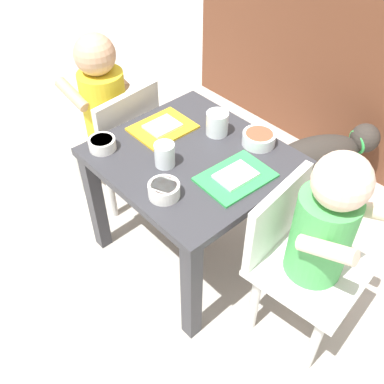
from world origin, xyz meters
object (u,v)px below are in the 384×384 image
(food_tray_right, at_px, (236,177))
(veggie_bowl_far, at_px, (259,138))
(seated_child_right, at_px, (318,232))
(veggie_bowl_near, at_px, (164,190))
(dining_table, at_px, (192,176))
(water_cup_left, at_px, (217,125))
(water_cup_right, at_px, (165,156))
(cereal_bowl_right_side, at_px, (102,144))
(food_tray_left, at_px, (163,128))
(dog, at_px, (322,156))
(seated_child_left, at_px, (106,105))

(food_tray_right, relative_size, veggie_bowl_far, 2.08)
(seated_child_right, bearing_deg, veggie_bowl_far, 155.99)
(veggie_bowl_far, relative_size, veggie_bowl_near, 1.18)
(dining_table, bearing_deg, water_cup_left, 102.19)
(dining_table, relative_size, food_tray_right, 2.56)
(water_cup_left, xyz_separation_m, water_cup_right, (0.01, -0.22, -0.00))
(cereal_bowl_right_side, bearing_deg, food_tray_left, 77.73)
(seated_child_right, relative_size, dog, 1.50)
(cereal_bowl_right_side, relative_size, veggie_bowl_near, 0.95)
(veggie_bowl_far, bearing_deg, dog, 86.69)
(dog, bearing_deg, seated_child_left, -133.22)
(food_tray_right, relative_size, water_cup_right, 2.97)
(seated_child_left, xyz_separation_m, dog, (0.55, 0.58, -0.22))
(food_tray_left, height_order, food_tray_right, same)
(water_cup_left, height_order, cereal_bowl_right_side, water_cup_left)
(water_cup_right, bearing_deg, dining_table, 76.90)
(water_cup_right, bearing_deg, food_tray_left, 142.93)
(seated_child_right, distance_m, veggie_bowl_far, 0.37)
(water_cup_right, height_order, cereal_bowl_right_side, water_cup_right)
(seated_child_right, height_order, veggie_bowl_far, seated_child_right)
(dining_table, distance_m, food_tray_left, 0.18)
(seated_child_left, height_order, water_cup_left, seated_child_left)
(dining_table, distance_m, veggie_bowl_far, 0.23)
(seated_child_right, bearing_deg, dog, 120.54)
(food_tray_left, relative_size, food_tray_right, 0.90)
(dog, relative_size, veggie_bowl_far, 4.44)
(dining_table, relative_size, veggie_bowl_near, 6.28)
(veggie_bowl_far, bearing_deg, seated_child_right, -24.01)
(dining_table, distance_m, food_tray_right, 0.18)
(dog, relative_size, cereal_bowl_right_side, 5.52)
(seated_child_right, relative_size, water_cup_left, 9.05)
(dog, bearing_deg, veggie_bowl_far, -93.31)
(water_cup_left, xyz_separation_m, veggie_bowl_near, (0.11, -0.31, -0.01))
(dog, height_order, food_tray_right, food_tray_right)
(dog, height_order, food_tray_left, food_tray_left)
(veggie_bowl_far, bearing_deg, seated_child_left, -158.79)
(dining_table, height_order, water_cup_left, water_cup_left)
(seated_child_right, xyz_separation_m, water_cup_right, (-0.45, -0.13, 0.05))
(dining_table, relative_size, seated_child_left, 0.81)
(water_cup_left, xyz_separation_m, veggie_bowl_far, (0.13, 0.06, -0.01))
(food_tray_left, distance_m, water_cup_right, 0.18)
(dog, relative_size, food_tray_left, 2.36)
(food_tray_right, distance_m, veggie_bowl_near, 0.21)
(cereal_bowl_right_side, bearing_deg, water_cup_right, 26.70)
(dining_table, distance_m, seated_child_left, 0.44)
(dining_table, xyz_separation_m, dog, (0.12, 0.57, -0.16))
(water_cup_left, height_order, veggie_bowl_far, water_cup_left)
(dining_table, xyz_separation_m, seated_child_right, (0.43, 0.04, 0.07))
(dog, distance_m, veggie_bowl_far, 0.46)
(food_tray_right, relative_size, water_cup_left, 2.82)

